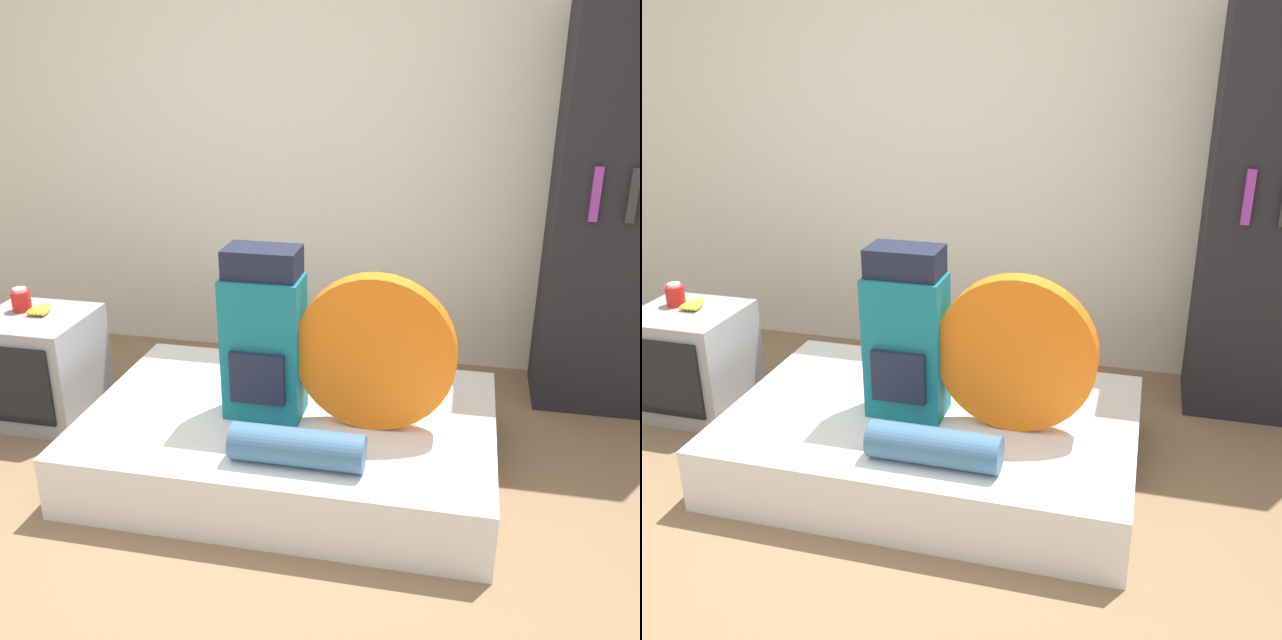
% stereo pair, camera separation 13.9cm
% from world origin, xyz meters
% --- Properties ---
extents(ground_plane, '(16.00, 16.00, 0.00)m').
position_xyz_m(ground_plane, '(0.00, 0.00, 0.00)').
color(ground_plane, '#846647').
extents(wall_back, '(8.00, 0.05, 2.60)m').
position_xyz_m(wall_back, '(0.00, 2.07, 1.30)').
color(wall_back, silver).
rests_on(wall_back, ground_plane).
extents(bed, '(1.79, 1.18, 0.28)m').
position_xyz_m(bed, '(0.17, 0.77, 0.14)').
color(bed, white).
rests_on(bed, ground_plane).
extents(backpack, '(0.34, 0.24, 0.75)m').
position_xyz_m(backpack, '(0.06, 0.74, 0.65)').
color(backpack, '#14707F').
rests_on(backpack, bed).
extents(tent_bag, '(0.67, 0.10, 0.67)m').
position_xyz_m(tent_bag, '(0.54, 0.74, 0.62)').
color(tent_bag, orange).
rests_on(tent_bag, bed).
extents(sleeping_roll, '(0.53, 0.15, 0.15)m').
position_xyz_m(sleeping_roll, '(0.29, 0.37, 0.36)').
color(sleeping_roll, '#3D668E').
rests_on(sleeping_roll, bed).
extents(television, '(0.52, 0.50, 0.55)m').
position_xyz_m(television, '(-1.20, 0.98, 0.27)').
color(television, '#939399').
rests_on(television, ground_plane).
extents(canister, '(0.09, 0.09, 0.12)m').
position_xyz_m(canister, '(-1.29, 1.05, 0.60)').
color(canister, red).
rests_on(canister, television).
extents(banana_bunch, '(0.12, 0.15, 0.04)m').
position_xyz_m(banana_bunch, '(-1.18, 1.03, 0.57)').
color(banana_bunch, yellow).
rests_on(banana_bunch, television).
extents(bookshelf, '(0.81, 0.46, 2.00)m').
position_xyz_m(bookshelf, '(1.69, 1.76, 1.00)').
color(bookshelf, black).
rests_on(bookshelf, ground_plane).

